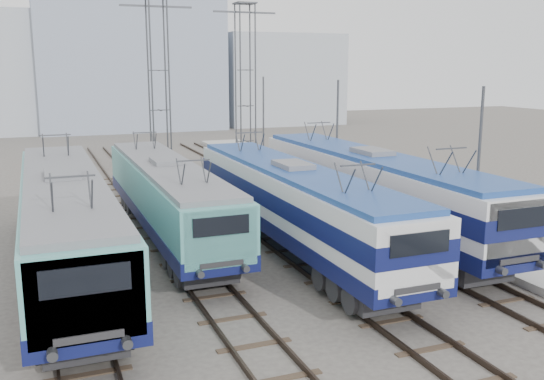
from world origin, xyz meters
The scene contains 13 objects.
ground centered at (0.00, 0.00, 0.00)m, with size 160.00×160.00×0.00m, color #514C47.
platform centered at (10.20, 8.00, 0.15)m, with size 4.00×70.00×0.30m, color #9E9E99.
locomotive_far_left centered at (-6.75, 5.86, 2.32)m, with size 2.95×18.64×3.51m.
locomotive_center_left centered at (-2.25, 9.44, 2.14)m, with size 2.71×17.12×3.22m.
locomotive_center_right centered at (2.25, 5.53, 2.29)m, with size 2.84×17.93×3.37m.
locomotive_far_right centered at (6.75, 6.79, 2.39)m, with size 2.97×18.76×3.53m.
catenary_tower_west centered at (0.00, 22.00, 6.64)m, with size 4.50×1.20×12.00m.
catenary_tower_east centered at (6.50, 24.00, 6.64)m, with size 4.50×1.20×12.00m.
mast_front centered at (8.60, 2.00, 3.50)m, with size 0.12×0.12×7.00m, color #3F4247.
mast_mid centered at (8.60, 14.00, 3.50)m, with size 0.12×0.12×7.00m, color #3F4247.
mast_rear centered at (8.60, 26.00, 3.50)m, with size 0.12×0.12×7.00m, color #3F4247.
building_center centered at (4.00, 62.00, 9.00)m, with size 22.00×14.00×18.00m, color #8C98AE.
building_east centered at (24.00, 62.00, 6.00)m, with size 16.00×12.00×12.00m, color #A2AAB5.
Camera 1 is at (-7.58, -16.93, 7.73)m, focal length 40.00 mm.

